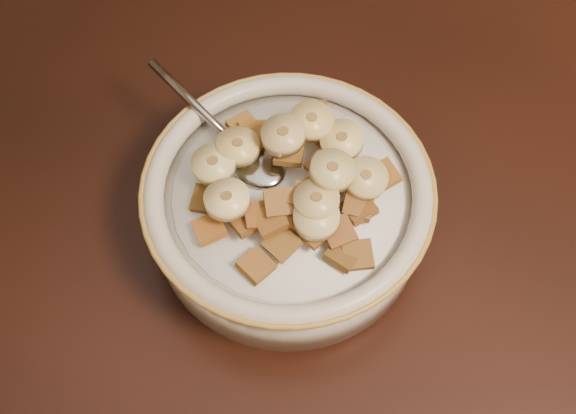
% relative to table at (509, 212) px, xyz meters
% --- Properties ---
extents(table, '(1.42, 0.93, 0.04)m').
position_rel_table_xyz_m(table, '(0.00, 0.00, 0.00)').
color(table, black).
rests_on(table, floor).
extents(cereal_bowl, '(0.20, 0.20, 0.05)m').
position_rel_table_xyz_m(cereal_bowl, '(-0.15, -0.09, 0.04)').
color(cereal_bowl, beige).
rests_on(cereal_bowl, table).
extents(milk, '(0.17, 0.17, 0.00)m').
position_rel_table_xyz_m(milk, '(-0.15, -0.09, 0.07)').
color(milk, white).
rests_on(milk, cereal_bowl).
extents(spoon, '(0.06, 0.05, 0.01)m').
position_rel_table_xyz_m(spoon, '(-0.18, -0.08, 0.07)').
color(spoon, gray).
rests_on(spoon, cereal_bowl).
extents(cereal_square_0, '(0.03, 0.03, 0.01)m').
position_rel_table_xyz_m(cereal_square_0, '(-0.20, -0.08, 0.08)').
color(cereal_square_0, brown).
rests_on(cereal_square_0, milk).
extents(cereal_square_1, '(0.03, 0.03, 0.01)m').
position_rel_table_xyz_m(cereal_square_1, '(-0.10, -0.09, 0.08)').
color(cereal_square_1, brown).
rests_on(cereal_square_1, milk).
extents(cereal_square_2, '(0.02, 0.02, 0.01)m').
position_rel_table_xyz_m(cereal_square_2, '(-0.10, -0.09, 0.08)').
color(cereal_square_2, brown).
rests_on(cereal_square_2, milk).
extents(cereal_square_3, '(0.02, 0.02, 0.01)m').
position_rel_table_xyz_m(cereal_square_3, '(-0.20, -0.12, 0.07)').
color(cereal_square_3, brown).
rests_on(cereal_square_3, milk).
extents(cereal_square_4, '(0.03, 0.03, 0.01)m').
position_rel_table_xyz_m(cereal_square_4, '(-0.16, -0.13, 0.08)').
color(cereal_square_4, brown).
rests_on(cereal_square_4, milk).
extents(cereal_square_5, '(0.02, 0.02, 0.01)m').
position_rel_table_xyz_m(cereal_square_5, '(-0.13, -0.07, 0.08)').
color(cereal_square_5, olive).
rests_on(cereal_square_5, milk).
extents(cereal_square_6, '(0.03, 0.03, 0.01)m').
position_rel_table_xyz_m(cereal_square_6, '(-0.21, -0.06, 0.07)').
color(cereal_square_6, brown).
rests_on(cereal_square_6, milk).
extents(cereal_square_7, '(0.02, 0.02, 0.01)m').
position_rel_table_xyz_m(cereal_square_7, '(-0.16, -0.07, 0.09)').
color(cereal_square_7, brown).
rests_on(cereal_square_7, milk).
extents(cereal_square_8, '(0.03, 0.03, 0.01)m').
position_rel_table_xyz_m(cereal_square_8, '(-0.11, -0.11, 0.08)').
color(cereal_square_8, brown).
rests_on(cereal_square_8, milk).
extents(cereal_square_9, '(0.03, 0.03, 0.01)m').
position_rel_table_xyz_m(cereal_square_9, '(-0.13, -0.09, 0.09)').
color(cereal_square_9, '#9C6B24').
rests_on(cereal_square_9, milk).
extents(cereal_square_10, '(0.03, 0.03, 0.01)m').
position_rel_table_xyz_m(cereal_square_10, '(-0.14, -0.04, 0.08)').
color(cereal_square_10, brown).
rests_on(cereal_square_10, milk).
extents(cereal_square_11, '(0.03, 0.03, 0.01)m').
position_rel_table_xyz_m(cereal_square_11, '(-0.15, -0.16, 0.07)').
color(cereal_square_11, brown).
rests_on(cereal_square_11, milk).
extents(cereal_square_12, '(0.03, 0.03, 0.01)m').
position_rel_table_xyz_m(cereal_square_12, '(-0.16, -0.03, 0.08)').
color(cereal_square_12, brown).
rests_on(cereal_square_12, milk).
extents(cereal_square_13, '(0.03, 0.03, 0.01)m').
position_rel_table_xyz_m(cereal_square_13, '(-0.13, -0.11, 0.09)').
color(cereal_square_13, '#9B682B').
rests_on(cereal_square_13, milk).
extents(cereal_square_14, '(0.02, 0.02, 0.01)m').
position_rel_table_xyz_m(cereal_square_14, '(-0.12, -0.07, 0.08)').
color(cereal_square_14, '#905D1C').
rests_on(cereal_square_14, milk).
extents(cereal_square_15, '(0.02, 0.02, 0.01)m').
position_rel_table_xyz_m(cereal_square_15, '(-0.10, -0.13, 0.08)').
color(cereal_square_15, brown).
rests_on(cereal_square_15, milk).
extents(cereal_square_16, '(0.03, 0.03, 0.01)m').
position_rel_table_xyz_m(cereal_square_16, '(-0.09, -0.12, 0.08)').
color(cereal_square_16, brown).
rests_on(cereal_square_16, milk).
extents(cereal_square_17, '(0.03, 0.03, 0.01)m').
position_rel_table_xyz_m(cereal_square_17, '(-0.12, -0.12, 0.08)').
color(cereal_square_17, brown).
rests_on(cereal_square_17, milk).
extents(cereal_square_18, '(0.03, 0.03, 0.01)m').
position_rel_table_xyz_m(cereal_square_18, '(-0.14, -0.14, 0.08)').
color(cereal_square_18, olive).
rests_on(cereal_square_18, milk).
extents(cereal_square_19, '(0.03, 0.03, 0.01)m').
position_rel_table_xyz_m(cereal_square_19, '(-0.10, -0.06, 0.07)').
color(cereal_square_19, brown).
rests_on(cereal_square_19, milk).
extents(cereal_square_20, '(0.03, 0.03, 0.01)m').
position_rel_table_xyz_m(cereal_square_20, '(-0.17, -0.13, 0.08)').
color(cereal_square_20, brown).
rests_on(cereal_square_20, milk).
extents(cereal_square_21, '(0.03, 0.03, 0.01)m').
position_rel_table_xyz_m(cereal_square_21, '(-0.15, -0.12, 0.09)').
color(cereal_square_21, olive).
rests_on(cereal_square_21, milk).
extents(cereal_square_22, '(0.03, 0.03, 0.01)m').
position_rel_table_xyz_m(cereal_square_22, '(-0.19, -0.15, 0.08)').
color(cereal_square_22, '#9C6226').
rests_on(cereal_square_22, milk).
extents(cereal_square_23, '(0.02, 0.02, 0.01)m').
position_rel_table_xyz_m(cereal_square_23, '(-0.14, -0.10, 0.09)').
color(cereal_square_23, brown).
rests_on(cereal_square_23, milk).
extents(cereal_square_24, '(0.03, 0.03, 0.01)m').
position_rel_table_xyz_m(cereal_square_24, '(-0.20, -0.06, 0.08)').
color(cereal_square_24, '#8A5F20').
rests_on(cereal_square_24, milk).
extents(cereal_square_25, '(0.03, 0.03, 0.01)m').
position_rel_table_xyz_m(cereal_square_25, '(-0.15, -0.13, 0.09)').
color(cereal_square_25, brown).
rests_on(cereal_square_25, milk).
extents(cereal_square_26, '(0.03, 0.03, 0.01)m').
position_rel_table_xyz_m(cereal_square_26, '(-0.13, -0.05, 0.08)').
color(cereal_square_26, brown).
rests_on(cereal_square_26, milk).
extents(cereal_square_27, '(0.03, 0.03, 0.01)m').
position_rel_table_xyz_m(cereal_square_27, '(-0.14, -0.07, 0.09)').
color(cereal_square_27, '#955528').
rests_on(cereal_square_27, milk).
extents(cereal_square_28, '(0.02, 0.02, 0.01)m').
position_rel_table_xyz_m(cereal_square_28, '(-0.14, -0.12, 0.09)').
color(cereal_square_28, brown).
rests_on(cereal_square_28, milk).
extents(banana_slice_0, '(0.04, 0.04, 0.01)m').
position_rel_table_xyz_m(banana_slice_0, '(-0.12, -0.12, 0.09)').
color(banana_slice_0, '#D8C376').
rests_on(banana_slice_0, milk).
extents(banana_slice_1, '(0.04, 0.04, 0.01)m').
position_rel_table_xyz_m(banana_slice_1, '(-0.18, -0.13, 0.09)').
color(banana_slice_1, '#FFE299').
rests_on(banana_slice_1, milk).
extents(banana_slice_2, '(0.04, 0.04, 0.01)m').
position_rel_table_xyz_m(banana_slice_2, '(-0.17, -0.07, 0.10)').
color(banana_slice_2, '#CEBB83').
rests_on(banana_slice_2, milk).
extents(banana_slice_3, '(0.04, 0.04, 0.01)m').
position_rel_table_xyz_m(banana_slice_3, '(-0.13, -0.11, 0.09)').
color(banana_slice_3, tan).
rests_on(banana_slice_3, milk).
extents(banana_slice_4, '(0.04, 0.04, 0.01)m').
position_rel_table_xyz_m(banana_slice_4, '(-0.21, -0.10, 0.09)').
color(banana_slice_4, '#DAD07C').
rests_on(banana_slice_4, milk).
extents(banana_slice_5, '(0.04, 0.04, 0.01)m').
position_rel_table_xyz_m(banana_slice_5, '(-0.16, -0.05, 0.09)').
color(banana_slice_5, tan).
rests_on(banana_slice_5, milk).
extents(banana_slice_6, '(0.04, 0.04, 0.01)m').
position_rel_table_xyz_m(banana_slice_6, '(-0.20, -0.08, 0.09)').
color(banana_slice_6, '#FBDF79').
rests_on(banana_slice_6, milk).
extents(banana_slice_7, '(0.04, 0.04, 0.01)m').
position_rel_table_xyz_m(banana_slice_7, '(-0.13, -0.05, 0.09)').
color(banana_slice_7, '#E9C979').
rests_on(banana_slice_7, milk).
extents(banana_slice_8, '(0.04, 0.04, 0.01)m').
position_rel_table_xyz_m(banana_slice_8, '(-0.13, -0.08, 0.10)').
color(banana_slice_8, '#D3BB7C').
rests_on(banana_slice_8, milk).
extents(banana_slice_9, '(0.03, 0.03, 0.01)m').
position_rel_table_xyz_m(banana_slice_9, '(-0.11, -0.07, 0.09)').
color(banana_slice_9, '#DDC67B').
rests_on(banana_slice_9, milk).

